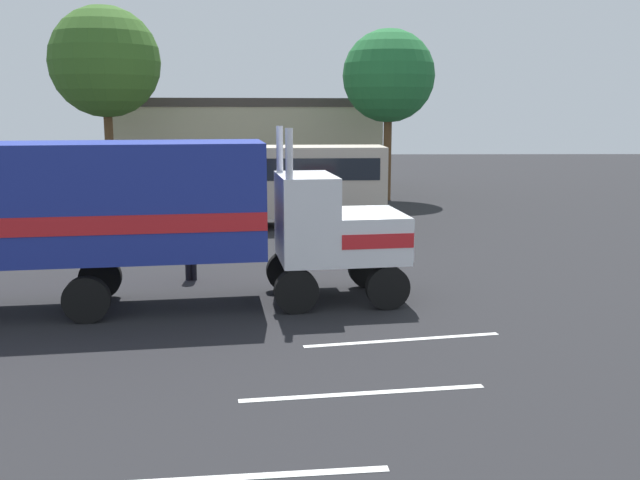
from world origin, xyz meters
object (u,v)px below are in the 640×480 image
(semi_truck, at_px, (94,209))
(tree_left, at_px, (105,62))
(tree_center, at_px, (389,76))
(person_bystander, at_px, (190,250))
(parked_bus, at_px, (254,178))

(semi_truck, distance_m, tree_left, 20.25)
(tree_center, bearing_deg, person_bystander, -113.08)
(parked_bus, distance_m, tree_center, 11.89)
(parked_bus, distance_m, tree_left, 11.46)
(parked_bus, height_order, tree_center, tree_center)
(semi_truck, bearing_deg, tree_left, 104.35)
(tree_left, height_order, tree_center, tree_left)
(semi_truck, height_order, parked_bus, semi_truck)
(semi_truck, height_order, tree_center, tree_center)
(tree_left, bearing_deg, parked_bus, -39.94)
(parked_bus, bearing_deg, person_bystander, -97.00)
(person_bystander, xyz_separation_m, tree_left, (-6.68, 16.04, 6.34))
(tree_left, distance_m, tree_center, 14.62)
(parked_bus, relative_size, tree_left, 1.11)
(tree_left, bearing_deg, semi_truck, -75.65)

